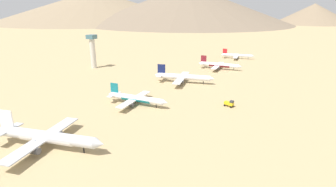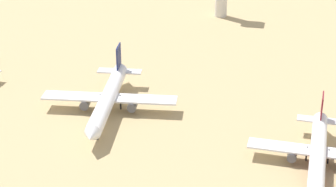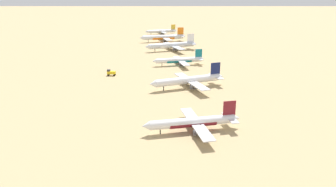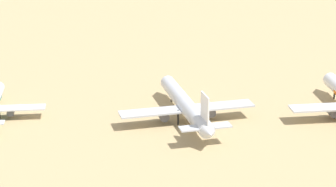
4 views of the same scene
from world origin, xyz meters
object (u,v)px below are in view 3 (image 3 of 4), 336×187
Objects in this scene: parked_jet_2 at (172,45)px; service_truck at (111,72)px; parked_jet_3 at (180,60)px; parked_jet_5 at (194,122)px; parked_jet_0 at (162,31)px; parked_jet_4 at (189,80)px; parked_jet_1 at (164,37)px.

parked_jet_2 is 8.69× the size of service_truck.
parked_jet_5 is at bearing 76.65° from parked_jet_3.
parked_jet_5 is (49.89, 269.39, -0.08)m from parked_jet_0.
parked_jet_4 reaches higher than parked_jet_3.
parked_jet_0 reaches higher than parked_jet_3.
parked_jet_0 is 7.00× the size of service_truck.
service_truck is (40.29, -37.16, -2.31)m from parked_jet_4.
parked_jet_1 is at bearing -94.70° from parked_jet_2.
parked_jet_2 is at bearing 82.00° from parked_jet_0.
parked_jet_1 is at bearing -100.37° from parked_jet_5.
parked_jet_1 is 218.29m from parked_jet_5.
parked_jet_4 is (23.63, 160.12, -0.37)m from parked_jet_1.
parked_jet_2 is at bearing -102.05° from parked_jet_5.
parked_jet_4 is (19.53, 110.29, -0.35)m from parked_jet_2.
parked_jet_0 is 0.88× the size of parked_jet_4.
parked_jet_0 is 105.53m from parked_jet_2.
parked_jet_4 reaches higher than service_truck.
service_truck is (63.92, 122.96, -2.68)m from parked_jet_1.
parked_jet_5 is (15.68, 54.60, -0.60)m from parked_jet_4.
parked_jet_3 is 54.76m from parked_jet_4.
parked_jet_2 is (4.09, 49.83, -0.02)m from parked_jet_1.
parked_jet_0 is 273.97m from parked_jet_5.
parked_jet_0 is 55.69m from parked_jet_1.
parked_jet_3 is (9.48, 56.47, -0.99)m from parked_jet_2.
parked_jet_1 is 1.09× the size of parked_jet_4.
parked_jet_4 is (34.21, 214.79, 0.52)m from parked_jet_0.
parked_jet_4 is at bearing 79.42° from parked_jet_3.
service_truck is at bearing 50.71° from parked_jet_2.
parked_jet_1 is 1.27× the size of parked_jet_3.
parked_jet_0 is at bearing -112.76° from service_truck.
parked_jet_0 reaches higher than service_truck.
service_truck is (74.51, 177.62, -1.79)m from parked_jet_0.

